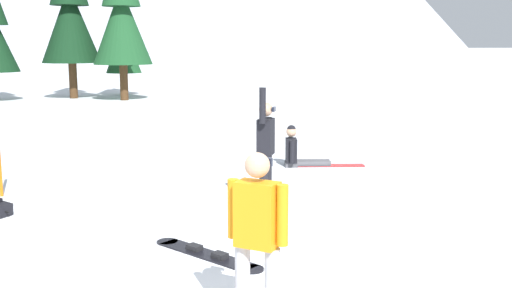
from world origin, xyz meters
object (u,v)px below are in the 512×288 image
(snowboarder_background, at_px, (299,152))
(pine_tree_short, at_px, (123,40))
(snowboarder_midground, at_px, (266,150))
(loose_snowboard_near_right, at_px, (207,254))
(pine_tree_broad, at_px, (70,9))
(snowboarder_foreground, at_px, (257,239))
(pine_tree_twin, at_px, (121,10))

(snowboarder_background, bearing_deg, pine_tree_short, 93.56)
(snowboarder_midground, relative_size, snowboarder_background, 1.13)
(loose_snowboard_near_right, height_order, pine_tree_short, pine_tree_short)
(pine_tree_broad, bearing_deg, snowboarder_midground, -84.61)
(snowboarder_foreground, xyz_separation_m, pine_tree_short, (2.25, 28.67, 2.07))
(snowboarder_foreground, distance_m, loose_snowboard_near_right, 2.42)
(snowboarder_midground, height_order, pine_tree_short, pine_tree_short)
(snowboarder_foreground, bearing_deg, snowboarder_midground, 68.85)
(snowboarder_foreground, height_order, pine_tree_short, pine_tree_short)
(pine_tree_twin, bearing_deg, snowboarder_midground, -90.47)
(snowboarder_foreground, height_order, pine_tree_twin, pine_tree_twin)
(pine_tree_twin, bearing_deg, snowboarder_background, -84.56)
(pine_tree_broad, height_order, pine_tree_short, pine_tree_broad)
(snowboarder_foreground, xyz_separation_m, snowboarder_background, (3.58, 7.29, -0.62))
(snowboarder_foreground, relative_size, pine_tree_broad, 0.21)
(snowboarder_foreground, distance_m, snowboarder_midground, 4.64)
(pine_tree_twin, height_order, pine_tree_broad, pine_tree_broad)
(snowboarder_background, bearing_deg, pine_tree_twin, 95.44)
(snowboarder_background, relative_size, pine_tree_broad, 0.22)
(loose_snowboard_near_right, height_order, pine_tree_broad, pine_tree_broad)
(snowboarder_background, bearing_deg, pine_tree_broad, 101.47)
(snowboarder_background, relative_size, pine_tree_short, 0.33)
(pine_tree_broad, bearing_deg, pine_tree_twin, -40.17)
(snowboarder_foreground, relative_size, pine_tree_short, 0.32)
(loose_snowboard_near_right, bearing_deg, pine_tree_broad, 91.33)
(snowboarder_background, xyz_separation_m, pine_tree_broad, (-4.09, 20.18, 4.21))
(snowboarder_foreground, xyz_separation_m, pine_tree_broad, (-0.51, 27.47, 3.59))
(loose_snowboard_near_right, xyz_separation_m, pine_tree_twin, (1.77, 23.24, 4.41))
(pine_tree_broad, bearing_deg, snowboarder_background, -78.53)
(snowboarder_midground, distance_m, pine_tree_broad, 23.52)
(pine_tree_short, bearing_deg, pine_tree_broad, -156.65)
(snowboarder_midground, xyz_separation_m, pine_tree_short, (0.58, 24.34, 2.03))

